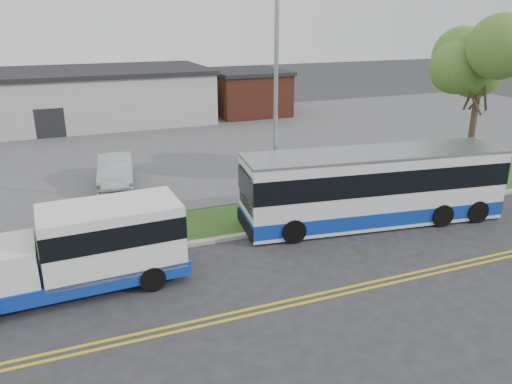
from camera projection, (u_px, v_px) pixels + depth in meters
name	position (u px, v px, depth m)	size (l,w,h in m)	color
ground	(231.00, 252.00, 18.68)	(140.00, 140.00, 0.00)	#28282B
lane_line_north	(272.00, 304.00, 15.31)	(70.00, 0.12, 0.01)	gold
lane_line_south	(276.00, 309.00, 15.04)	(70.00, 0.12, 0.01)	gold
curb	(222.00, 239.00, 19.62)	(80.00, 0.30, 0.15)	#9E9B93
verge	(209.00, 223.00, 21.20)	(80.00, 3.30, 0.10)	#2E4D19
parking_lot	(149.00, 147.00, 33.55)	(80.00, 25.00, 0.10)	#4C4C4F
commercial_building	(48.00, 99.00, 39.49)	(25.40, 10.40, 4.35)	#9E9E99
brick_wing	(247.00, 92.00, 44.46)	(6.30, 7.30, 3.90)	brown
tree_east	(482.00, 63.00, 24.13)	(5.20, 5.20, 8.33)	#32201B
streetlight_near	(277.00, 97.00, 20.37)	(0.35, 1.53, 9.50)	gray
shuttle_bus	(90.00, 246.00, 15.89)	(7.18, 2.64, 2.71)	#0D2F97
transit_bus	(373.00, 187.00, 20.98)	(11.39, 3.94, 3.10)	silver
parked_car_a	(116.00, 170.00, 25.63)	(1.69, 4.85, 1.60)	#9DA0A4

